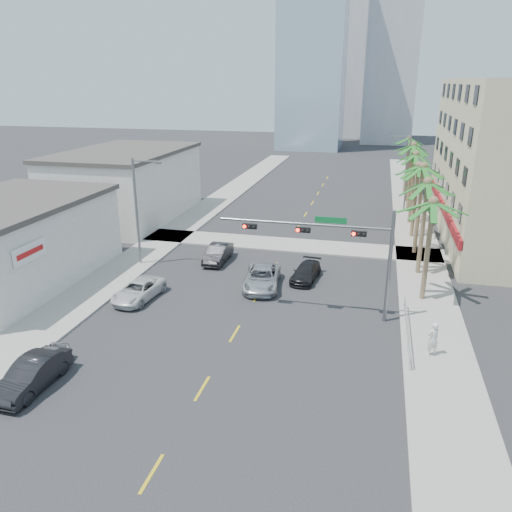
{
  "coord_description": "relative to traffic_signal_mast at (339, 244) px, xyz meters",
  "views": [
    {
      "loc": [
        7.81,
        -22.42,
        14.81
      ],
      "look_at": [
        0.2,
        8.74,
        3.5
      ],
      "focal_mm": 35.0,
      "sensor_mm": 36.0,
      "label": 1
    }
  ],
  "objects": [
    {
      "name": "ground",
      "position": [
        -5.78,
        -7.95,
        -5.06
      ],
      "size": [
        260.0,
        260.0,
        0.0
      ],
      "primitive_type": "plane",
      "color": "#262628",
      "rests_on": "ground"
    },
    {
      "name": "sidewalk_right",
      "position": [
        6.22,
        12.05,
        -4.99
      ],
      "size": [
        4.0,
        120.0,
        0.15
      ],
      "primitive_type": "cube",
      "color": "gray",
      "rests_on": "ground"
    },
    {
      "name": "sidewalk_left",
      "position": [
        -17.78,
        12.05,
        -4.99
      ],
      "size": [
        4.0,
        120.0,
        0.15
      ],
      "primitive_type": "cube",
      "color": "gray",
      "rests_on": "ground"
    },
    {
      "name": "sidewalk_cross",
      "position": [
        -5.78,
        14.05,
        -4.99
      ],
      "size": [
        80.0,
        4.0,
        0.15
      ],
      "primitive_type": "cube",
      "color": "gray",
      "rests_on": "ground"
    },
    {
      "name": "building_left_near",
      "position": [
        -24.78,
        0.05,
        -2.06
      ],
      "size": [
        10.0,
        16.0,
        6.0
      ],
      "primitive_type": "cube",
      "color": "beige",
      "rests_on": "ground"
    },
    {
      "name": "building_left_far",
      "position": [
        -25.28,
        20.05,
        -1.46
      ],
      "size": [
        11.0,
        18.0,
        7.2
      ],
      "primitive_type": "cube",
      "color": "beige",
      "rests_on": "ground"
    },
    {
      "name": "tower_far_left",
      "position": [
        -13.78,
        87.05,
        18.94
      ],
      "size": [
        14.0,
        14.0,
        48.0
      ],
      "primitive_type": "cube",
      "color": "#99B2C6",
      "rests_on": "ground"
    },
    {
      "name": "tower_far_right",
      "position": [
        3.22,
        102.05,
        24.94
      ],
      "size": [
        12.0,
        12.0,
        60.0
      ],
      "primitive_type": "cube",
      "color": "#ADADB2",
      "rests_on": "ground"
    },
    {
      "name": "tower_far_center",
      "position": [
        -8.78,
        117.05,
        15.94
      ],
      "size": [
        16.0,
        16.0,
        42.0
      ],
      "primitive_type": "cube",
      "color": "#ADADB2",
      "rests_on": "ground"
    },
    {
      "name": "traffic_signal_mast",
      "position": [
        0.0,
        0.0,
        0.0
      ],
      "size": [
        11.12,
        0.54,
        7.2
      ],
      "color": "slate",
      "rests_on": "ground"
    },
    {
      "name": "palm_tree_0",
      "position": [
        5.82,
        4.05,
        2.02
      ],
      "size": [
        4.8,
        4.8,
        7.8
      ],
      "color": "brown",
      "rests_on": "ground"
    },
    {
      "name": "palm_tree_1",
      "position": [
        5.82,
        9.25,
        2.37
      ],
      "size": [
        4.8,
        4.8,
        8.16
      ],
      "color": "brown",
      "rests_on": "ground"
    },
    {
      "name": "palm_tree_2",
      "position": [
        5.82,
        14.45,
        2.72
      ],
      "size": [
        4.8,
        4.8,
        8.52
      ],
      "color": "brown",
      "rests_on": "ground"
    },
    {
      "name": "palm_tree_3",
      "position": [
        5.82,
        19.65,
        2.02
      ],
      "size": [
        4.8,
        4.8,
        7.8
      ],
      "color": "brown",
      "rests_on": "ground"
    },
    {
      "name": "palm_tree_4",
      "position": [
        5.82,
        24.85,
        2.37
      ],
      "size": [
        4.8,
        4.8,
        8.16
      ],
      "color": "brown",
      "rests_on": "ground"
    },
    {
      "name": "palm_tree_5",
      "position": [
        5.82,
        30.05,
        2.72
      ],
      "size": [
        4.8,
        4.8,
        8.52
      ],
      "color": "brown",
      "rests_on": "ground"
    },
    {
      "name": "palm_tree_6",
      "position": [
        5.82,
        35.25,
        2.02
      ],
      "size": [
        4.8,
        4.8,
        7.8
      ],
      "color": "brown",
      "rests_on": "ground"
    },
    {
      "name": "palm_tree_7",
      "position": [
        5.82,
        40.45,
        2.37
      ],
      "size": [
        4.8,
        4.8,
        8.16
      ],
      "color": "brown",
      "rests_on": "ground"
    },
    {
      "name": "streetlight_left",
      "position": [
        -16.78,
        6.05,
        -0.0
      ],
      "size": [
        2.55,
        0.25,
        9.0
      ],
      "color": "slate",
      "rests_on": "ground"
    },
    {
      "name": "streetlight_right",
      "position": [
        5.21,
        30.05,
        -0.0
      ],
      "size": [
        2.55,
        0.25,
        9.0
      ],
      "color": "slate",
      "rests_on": "ground"
    },
    {
      "name": "guardrail",
      "position": [
        4.52,
        -1.95,
        -4.39
      ],
      "size": [
        0.08,
        8.08,
        1.0
      ],
      "color": "silver",
      "rests_on": "ground"
    },
    {
      "name": "car_parked_near",
      "position": [
        -14.4,
        -10.72,
        -4.42
      ],
      "size": [
        1.84,
        3.89,
        1.29
      ],
      "primitive_type": "imported",
      "rotation": [
        0.0,
        0.0,
        0.09
      ],
      "color": "silver",
      "rests_on": "ground"
    },
    {
      "name": "car_parked_mid",
      "position": [
        -14.16,
        -11.91,
        -4.29
      ],
      "size": [
        1.72,
        4.72,
        1.55
      ],
      "primitive_type": "imported",
      "rotation": [
        0.0,
        0.0,
        -0.02
      ],
      "color": "black",
      "rests_on": "ground"
    },
    {
      "name": "car_parked_far",
      "position": [
        -13.89,
        -0.59,
        -4.4
      ],
      "size": [
        2.71,
        4.99,
        1.33
      ],
      "primitive_type": "imported",
      "rotation": [
        0.0,
        0.0,
        -0.11
      ],
      "color": "silver",
      "rests_on": "ground"
    },
    {
      "name": "car_lane_left",
      "position": [
        -10.78,
        8.28,
        -4.32
      ],
      "size": [
        1.62,
        4.54,
        1.49
      ],
      "primitive_type": "imported",
      "rotation": [
        0.0,
        0.0,
        0.01
      ],
      "color": "black",
      "rests_on": "ground"
    },
    {
      "name": "car_lane_center",
      "position": [
        -5.82,
        3.64,
        -4.3
      ],
      "size": [
        3.19,
        5.75,
        1.52
      ],
      "primitive_type": "imported",
      "rotation": [
        0.0,
        0.0,
        0.12
      ],
      "color": "silver",
      "rests_on": "ground"
    },
    {
      "name": "car_lane_right",
      "position": [
        -2.81,
        5.91,
        -4.44
      ],
      "size": [
        2.21,
        4.48,
        1.25
      ],
      "primitive_type": "imported",
      "rotation": [
        0.0,
        0.0,
        -0.11
      ],
      "color": "black",
      "rests_on": "ground"
    },
    {
      "name": "pedestrian",
      "position": [
        5.78,
        -3.93,
        -3.92
      ],
      "size": [
        0.87,
        0.78,
        1.99
      ],
      "primitive_type": "imported",
      "rotation": [
        0.0,
        0.0,
        3.68
      ],
      "color": "silver",
      "rests_on": "sidewalk_right"
    }
  ]
}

